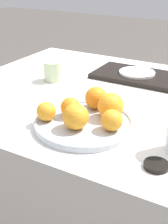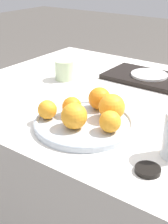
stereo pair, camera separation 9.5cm
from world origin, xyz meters
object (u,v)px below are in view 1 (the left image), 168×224
Objects in this scene: orange_4 at (70,107)px; serving_tray at (137,76)px; orange_2 at (111,106)px; cup_2 at (53,71)px; fruit_platter at (84,123)px; orange_1 at (112,120)px; soy_dish at (156,165)px; side_plate at (137,73)px; orange_3 at (96,98)px; orange_0 at (76,117)px; orange_5 at (46,111)px.

serving_tray is at bearing 85.24° from orange_4.
orange_2 is 0.13m from orange_4.
fruit_platter is at bearing -43.19° from cup_2.
orange_1 is at bearing -6.84° from orange_4.
orange_2 is at bearing 141.00° from soy_dish.
orange_4 is at bearing -94.76° from side_plate.
orange_3 is (-0.11, 0.11, 0.01)m from orange_1.
orange_2 is 0.08m from orange_3.
side_plate is (-0.02, 0.51, 0.01)m from fruit_platter.
orange_2 is at bearing 62.50° from orange_0.
orange_3 is 1.17× the size of soy_dish.
orange_4 is at bearing -114.49° from orange_3.
fruit_platter is 4.85× the size of soy_dish.
side_plate is (0.00, 0.00, 0.01)m from serving_tray.
orange_1 is 0.17× the size of serving_tray.
serving_tray is (-0.11, 0.51, -0.04)m from orange_1.
orange_2 is 0.45m from cup_2.
serving_tray is (0.09, 0.55, -0.04)m from orange_5.
orange_4 is at bearing -155.58° from orange_2.
orange_3 is at bearing -32.05° from cup_2.
orange_3 is 1.24× the size of orange_5.
orange_0 reaches higher than side_plate.
fruit_platter is at bearing 87.44° from orange_0.
orange_5 is 0.16× the size of serving_tray.
orange_0 is at bearing -92.56° from fruit_platter.
cup_2 reaches higher than fruit_platter.
orange_2 reaches higher than fruit_platter.
orange_0 is 0.13m from orange_2.
orange_2 is (0.06, 0.07, 0.05)m from fruit_platter.
orange_2 is at bearing 117.85° from orange_1.
orange_0 reaches higher than fruit_platter.
orange_5 is at bearing -168.24° from orange_1.
orange_0 is at bearing -47.45° from orange_4.
serving_tray is (0.04, 0.49, -0.04)m from orange_4.
orange_2 is at bearing -80.19° from serving_tray.
orange_4 reaches higher than serving_tray.
cup_2 is (-0.21, 0.35, -0.00)m from orange_5.
serving_tray is at bearing 92.04° from fruit_platter.
orange_1 is 0.77× the size of orange_2.
fruit_platter is at bearing 178.07° from orange_1.
orange_5 is at bearing -58.62° from cup_2.
orange_2 is 0.45m from serving_tray.
orange_4 is 0.39m from cup_2.
orange_2 is (-0.04, 0.07, 0.01)m from orange_1.
orange_0 is at bearing -88.35° from side_plate.
orange_2 is 0.22× the size of serving_tray.
orange_0 is 1.25× the size of orange_4.
serving_tray is 0.67m from soy_dish.
side_plate is at bearing 34.10° from cup_2.
orange_1 is 0.16m from orange_4.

